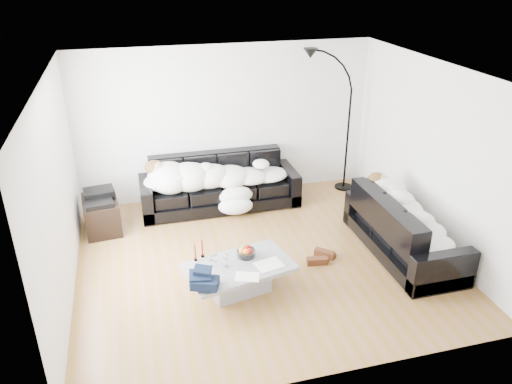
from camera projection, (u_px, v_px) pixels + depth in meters
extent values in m
plane|color=olive|center=(261.00, 259.00, 7.01)|extent=(5.00, 5.00, 0.00)
cube|color=silver|center=(226.00, 123.00, 8.41)|extent=(5.00, 0.02, 2.60)
cube|color=silver|center=(58.00, 195.00, 5.87)|extent=(0.02, 4.50, 2.60)
cube|color=silver|center=(433.00, 156.00, 7.03)|extent=(0.02, 4.50, 2.60)
plane|color=white|center=(262.00, 73.00, 5.89)|extent=(5.00, 5.00, 0.00)
cube|color=black|center=(220.00, 183.00, 8.31)|extent=(2.61, 0.90, 0.85)
cube|color=black|center=(405.00, 226.00, 6.99)|extent=(0.89, 2.08, 0.84)
ellipsoid|color=#094341|center=(381.00, 189.00, 7.41)|extent=(0.42, 0.38, 0.20)
cube|color=#939699|center=(239.00, 278.00, 6.26)|extent=(1.44, 1.03, 0.38)
cylinder|color=white|center=(246.00, 251.00, 6.33)|extent=(0.30, 0.30, 0.15)
cylinder|color=white|center=(215.00, 256.00, 6.22)|extent=(0.08, 0.08, 0.15)
cylinder|color=white|center=(211.00, 261.00, 6.12)|extent=(0.07, 0.07, 0.15)
cylinder|color=white|center=(226.00, 261.00, 6.11)|extent=(0.09, 0.09, 0.18)
cylinder|color=maroon|center=(195.00, 253.00, 6.23)|extent=(0.04, 0.04, 0.22)
cylinder|color=maroon|center=(202.00, 248.00, 6.30)|extent=(0.06, 0.06, 0.25)
cube|color=silver|center=(269.00, 264.00, 6.18)|extent=(0.38, 0.32, 0.01)
cube|color=silver|center=(247.00, 277.00, 5.95)|extent=(0.34, 0.29, 0.01)
cube|color=black|center=(102.00, 215.00, 7.65)|extent=(0.58, 0.79, 0.51)
cube|color=black|center=(99.00, 196.00, 7.51)|extent=(0.48, 0.39, 0.13)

